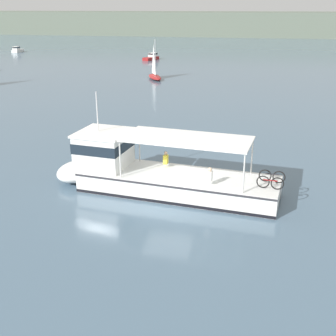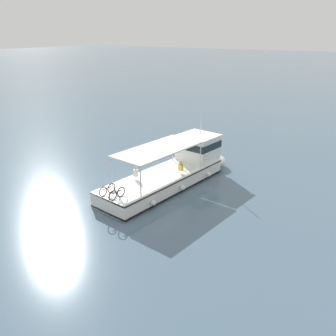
{
  "view_description": "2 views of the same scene",
  "coord_description": "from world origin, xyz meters",
  "views": [
    {
      "loc": [
        4.09,
        -20.31,
        9.7
      ],
      "look_at": [
        -0.31,
        1.44,
        1.4
      ],
      "focal_mm": 46.66,
      "sensor_mm": 36.0,
      "label": 1
    },
    {
      "loc": [
        20.26,
        14.84,
        10.93
      ],
      "look_at": [
        -0.31,
        1.44,
        1.4
      ],
      "focal_mm": 37.98,
      "sensor_mm": 36.0,
      "label": 2
    }
  ],
  "objects": [
    {
      "name": "ground_plane",
      "position": [
        0.0,
        0.0,
        0.0
      ],
      "size": [
        400.0,
        400.0,
        0.0
      ],
      "primitive_type": "plane",
      "color": "slate"
    },
    {
      "name": "ferry_main",
      "position": [
        -1.32,
        1.57,
        1.01
      ],
      "size": [
        13.02,
        4.62,
        5.32
      ],
      "color": "white",
      "rests_on": "ground"
    }
  ]
}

